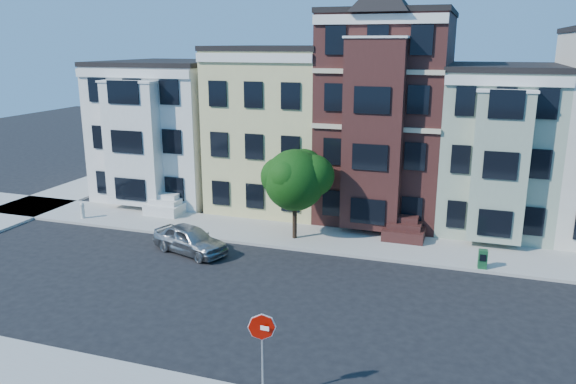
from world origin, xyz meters
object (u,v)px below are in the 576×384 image
(street_tree, at_px, (295,184))
(newspaper_box, at_px, (483,259))
(fire_hydrant, at_px, (83,212))
(stop_sign, at_px, (262,350))
(parked_car, at_px, (190,239))

(street_tree, distance_m, newspaper_box, 10.13)
(newspaper_box, distance_m, fire_hydrant, 23.02)
(stop_sign, bearing_deg, parked_car, 130.48)
(newspaper_box, xyz_separation_m, fire_hydrant, (-23.01, 0.50, -0.06))
(newspaper_box, height_order, stop_sign, stop_sign)
(parked_car, bearing_deg, stop_sign, -124.09)
(street_tree, height_order, parked_car, street_tree)
(newspaper_box, bearing_deg, fire_hydrant, 174.63)
(street_tree, bearing_deg, fire_hydrant, -176.90)
(street_tree, xyz_separation_m, stop_sign, (3.47, -13.82, -1.49))
(street_tree, height_order, fire_hydrant, street_tree)
(stop_sign, bearing_deg, newspaper_box, 66.45)
(parked_car, relative_size, stop_sign, 1.39)
(newspaper_box, relative_size, fire_hydrant, 1.17)
(street_tree, xyz_separation_m, fire_hydrant, (-13.29, -0.72, -2.64))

